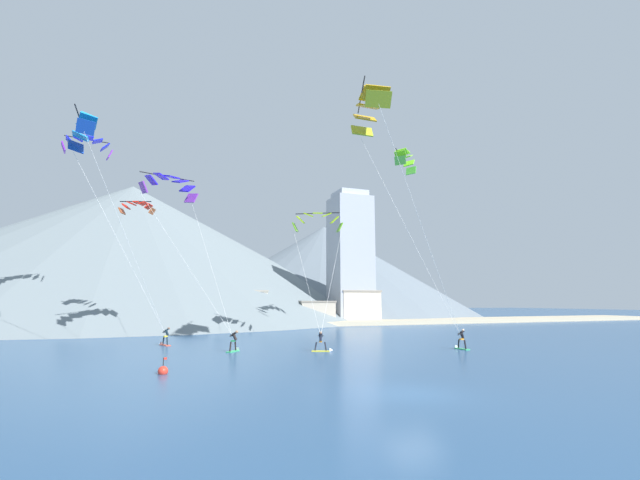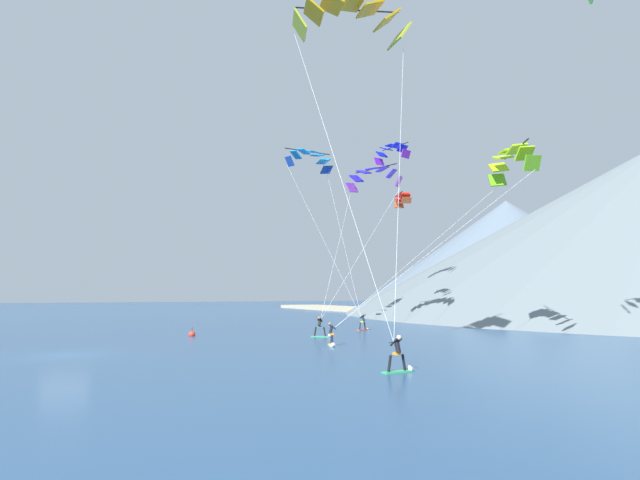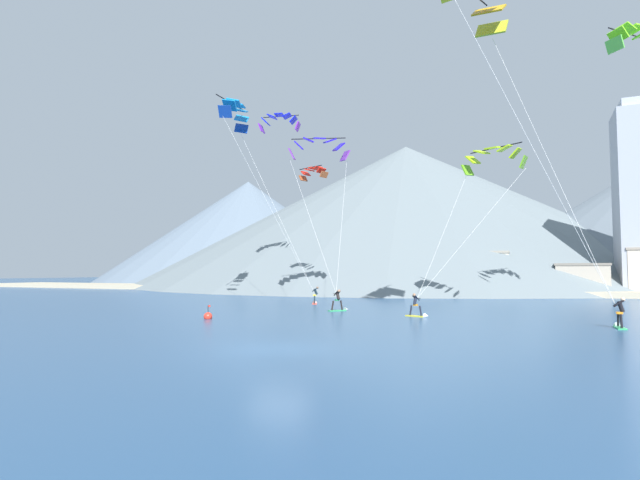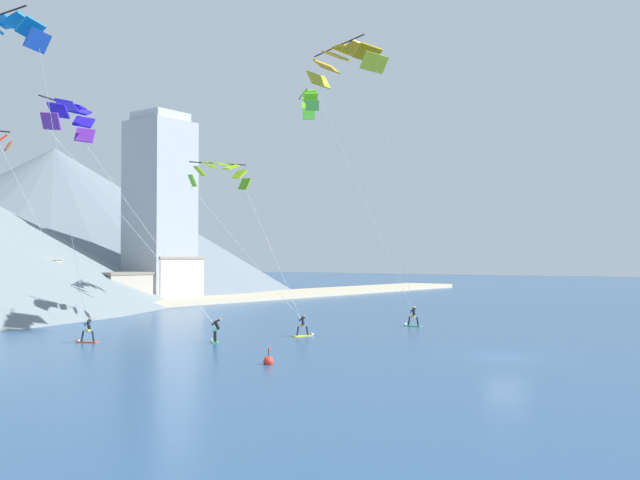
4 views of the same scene
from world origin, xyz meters
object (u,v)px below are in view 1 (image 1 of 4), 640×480
at_px(parafoil_kite_distant_mid_solo, 88,144).
at_px(race_marker_buoy, 163,371).
at_px(kitesurfer_near_trail, 460,343).
at_px(kitesurfer_mid_center, 165,340).
at_px(parafoil_kite_distant_high_outer, 137,206).
at_px(parafoil_kite_distant_low_drift, 405,159).
at_px(kitesurfer_near_lead, 235,345).
at_px(parafoil_kite_far_left, 318,220).
at_px(kitesurfer_far_left, 323,346).
at_px(parafoil_kite_near_trail, 371,107).
at_px(parafoil_kite_near_lead, 170,185).
at_px(parafoil_kite_mid_center, 84,130).

distance_m(parafoil_kite_distant_mid_solo, race_marker_buoy, 35.14).
distance_m(kitesurfer_near_trail, kitesurfer_mid_center, 26.38).
distance_m(parafoil_kite_distant_high_outer, parafoil_kite_distant_low_drift, 31.81).
bearing_deg(parafoil_kite_distant_mid_solo, kitesurfer_near_lead, -49.38).
relative_size(parafoil_kite_far_left, parafoil_kite_distant_low_drift, 3.13).
bearing_deg(race_marker_buoy, kitesurfer_mid_center, 89.41).
distance_m(kitesurfer_far_left, parafoil_kite_distant_mid_solo, 35.64).
bearing_deg(race_marker_buoy, kitesurfer_near_lead, 60.12).
xyz_separation_m(parafoil_kite_near_trail, race_marker_buoy, (-16.43, -6.25, -21.03)).
height_order(kitesurfer_mid_center, parafoil_kite_distant_low_drift, parafoil_kite_distant_low_drift).
bearing_deg(kitesurfer_near_lead, parafoil_kite_distant_high_outer, 121.45).
bearing_deg(kitesurfer_near_trail, parafoil_kite_near_lead, 150.64).
xyz_separation_m(kitesurfer_near_trail, parafoil_kite_near_lead, (-23.72, 13.35, 14.99)).
xyz_separation_m(parafoil_kite_distant_high_outer, parafoil_kite_distant_low_drift, (30.48, -5.56, 7.21)).
relative_size(parafoil_kite_near_trail, parafoil_kite_mid_center, 1.13).
distance_m(kitesurfer_near_lead, kitesurfer_near_trail, 18.87).
bearing_deg(kitesurfer_mid_center, parafoil_kite_far_left, 11.28).
relative_size(kitesurfer_near_trail, parafoil_kite_distant_mid_solo, 0.33).
distance_m(kitesurfer_mid_center, kitesurfer_far_left, 15.37).
bearing_deg(parafoil_kite_mid_center, parafoil_kite_distant_high_outer, 67.55).
relative_size(parafoil_kite_near_trail, parafoil_kite_distant_mid_solo, 3.97).
height_order(parafoil_kite_distant_high_outer, parafoil_kite_distant_mid_solo, parafoil_kite_distant_mid_solo).
xyz_separation_m(parafoil_kite_far_left, parafoil_kite_distant_low_drift, (10.93, -1.57, 8.20)).
xyz_separation_m(parafoil_kite_far_left, parafoil_kite_distant_high_outer, (-19.56, 3.99, 0.99)).
relative_size(kitesurfer_near_trail, parafoil_kite_near_trail, 0.08).
relative_size(parafoil_kite_near_trail, parafoil_kite_distant_high_outer, 5.40).
bearing_deg(parafoil_kite_distant_high_outer, parafoil_kite_far_left, -11.53).
xyz_separation_m(parafoil_kite_distant_low_drift, parafoil_kite_distant_mid_solo, (-36.18, 8.10, 0.08)).
relative_size(parafoil_kite_distant_high_outer, race_marker_buoy, 3.80).
bearing_deg(parafoil_kite_near_lead, parafoil_kite_distant_low_drift, 0.50).
distance_m(kitesurfer_near_lead, parafoil_kite_distant_mid_solo, 30.60).
height_order(kitesurfer_near_lead, parafoil_kite_far_left, parafoil_kite_far_left).
bearing_deg(kitesurfer_near_lead, race_marker_buoy, -119.88).
height_order(kitesurfer_mid_center, parafoil_kite_near_trail, parafoil_kite_near_trail).
distance_m(kitesurfer_near_lead, race_marker_buoy, 10.95).
bearing_deg(parafoil_kite_near_lead, kitesurfer_mid_center, -81.71).
bearing_deg(kitesurfer_near_trail, kitesurfer_far_left, 168.48).
xyz_separation_m(kitesurfer_mid_center, race_marker_buoy, (-0.17, -16.59, -0.34)).
bearing_deg(kitesurfer_mid_center, kitesurfer_far_left, -38.64).
distance_m(kitesurfer_far_left, parafoil_kite_mid_center, 27.63).
height_order(kitesurfer_near_trail, parafoil_kite_distant_high_outer, parafoil_kite_distant_high_outer).
distance_m(kitesurfer_far_left, parafoil_kite_far_left, 18.62).
height_order(kitesurfer_near_trail, race_marker_buoy, kitesurfer_near_trail).
bearing_deg(parafoil_kite_distant_high_outer, kitesurfer_near_trail, -35.36).
distance_m(parafoil_kite_distant_low_drift, parafoil_kite_distant_mid_solo, 37.08).
xyz_separation_m(kitesurfer_near_trail, kitesurfer_mid_center, (-23.52, 11.94, -0.02)).
relative_size(kitesurfer_mid_center, kitesurfer_far_left, 0.99).
xyz_separation_m(parafoil_kite_near_lead, race_marker_buoy, (0.03, -17.99, -15.36)).
distance_m(parafoil_kite_near_lead, parafoil_kite_distant_mid_solo, 13.67).
height_order(parafoil_kite_near_lead, parafoil_kite_distant_mid_solo, parafoil_kite_distant_mid_solo).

